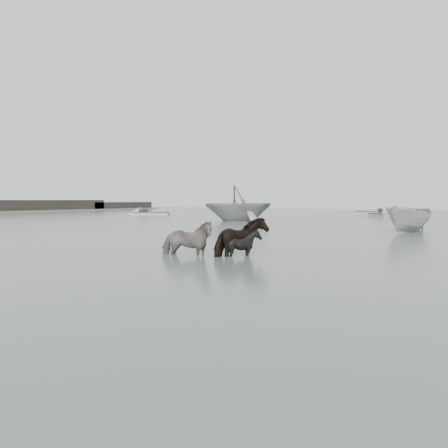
{
  "coord_description": "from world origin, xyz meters",
  "views": [
    {
      "loc": [
        8.43,
        -11.66,
        1.78
      ],
      "look_at": [
        1.12,
        0.03,
        1.0
      ],
      "focal_mm": 35.0,
      "sensor_mm": 36.0,
      "label": 1
    }
  ],
  "objects": [
    {
      "name": "boat_small",
      "position": [
        4.41,
        14.0,
        0.78
      ],
      "size": [
        2.58,
        4.29,
        1.55
      ],
      "primitive_type": "imported",
      "rotation": [
        0.0,
        0.0,
        -0.28
      ],
      "color": "#ADAEA9",
      "rests_on": "ground"
    },
    {
      "name": "rowboat_trail",
      "position": [
        -9.78,
        19.82,
        1.54
      ],
      "size": [
        7.56,
        7.71,
        3.08
      ],
      "primitive_type": "imported",
      "rotation": [
        0.0,
        0.0,
        2.49
      ],
      "color": "#989A98",
      "rests_on": "ground"
    },
    {
      "name": "ground",
      "position": [
        0.0,
        0.0,
        0.0
      ],
      "size": [
        140.0,
        140.0,
        0.0
      ],
      "primitive_type": "plane",
      "color": "#55655F",
      "rests_on": "ground"
    },
    {
      "name": "rowboat_lead",
      "position": [
        -11.08,
        22.72,
        0.46
      ],
      "size": [
        4.82,
        5.41,
        0.93
      ],
      "primitive_type": "imported",
      "rotation": [
        0.0,
        0.0,
        0.45
      ],
      "color": "silver",
      "rests_on": "ground"
    },
    {
      "name": "skiff_outer",
      "position": [
        -24.14,
        25.09,
        0.38
      ],
      "size": [
        5.61,
        4.13,
        0.75
      ],
      "primitive_type": null,
      "rotation": [
        0.0,
        0.0,
        3.66
      ],
      "color": "#B2B2AD",
      "rests_on": "ground"
    },
    {
      "name": "skiff_mid",
      "position": [
        -1.19,
        33.91,
        0.38
      ],
      "size": [
        4.16,
        4.68,
        0.75
      ],
      "primitive_type": null,
      "rotation": [
        0.0,
        0.0,
        -0.91
      ],
      "color": "#9EA19E",
      "rests_on": "ground"
    },
    {
      "name": "skiff_far",
      "position": [
        -3.73,
        40.75,
        0.38
      ],
      "size": [
        6.19,
        3.05,
        0.75
      ],
      "primitive_type": null,
      "rotation": [
        0.0,
        0.0,
        0.25
      ],
      "color": "#A3A5A3",
      "rests_on": "ground"
    },
    {
      "name": "pony_dark",
      "position": [
        1.61,
        0.33,
        0.79
      ],
      "size": [
        1.52,
        1.71,
        1.57
      ],
      "primitive_type": "imported",
      "rotation": [
        0.0,
        0.0,
        1.69
      ],
      "color": "black",
      "rests_on": "ground"
    },
    {
      "name": "pony_black",
      "position": [
        1.67,
        0.3,
        0.55
      ],
      "size": [
        1.15,
        1.06,
        1.1
      ],
      "primitive_type": "imported",
      "rotation": [
        0.0,
        0.0,
        1.76
      ],
      "color": "black",
      "rests_on": "ground"
    },
    {
      "name": "pony_pinto",
      "position": [
        0.07,
        -0.55,
        0.76
      ],
      "size": [
        1.96,
        1.36,
        1.51
      ],
      "primitive_type": "imported",
      "rotation": [
        0.0,
        0.0,
        1.91
      ],
      "color": "black",
      "rests_on": "ground"
    }
  ]
}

